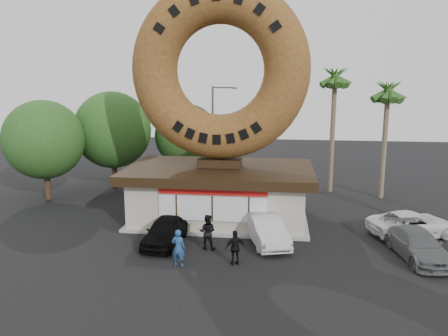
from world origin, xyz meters
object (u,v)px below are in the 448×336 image
car_white (413,224)px  person_right (235,248)px  giant_donut (220,70)px  car_grey (418,245)px  car_silver (266,229)px  person_center (207,232)px  car_black (165,231)px  street_lamp (215,129)px  donut_shop (220,191)px  person_left (178,248)px

car_white → person_right: bearing=100.3°
giant_donut → car_grey: bearing=-25.3°
person_right → car_silver: 3.29m
person_center → giant_donut: bearing=-83.9°
person_center → car_grey: 10.23m
car_white → giant_donut: bearing=62.9°
person_center → car_grey: size_ratio=0.39×
giant_donut → car_black: 9.78m
street_lamp → car_grey: bearing=-50.8°
street_lamp → person_right: 17.51m
person_right → car_grey: (8.61, 1.91, -0.15)m
street_lamp → car_white: size_ratio=1.64×
car_black → car_silver: (5.22, 0.86, 0.04)m
car_black → car_white: bearing=15.7°
car_black → car_white: (13.20, 2.96, -0.02)m
street_lamp → car_black: street_lamp is taller
giant_donut → car_grey: 14.10m
person_right → donut_shop: bearing=-98.4°
person_left → person_center: (0.97, 2.24, 0.03)m
street_lamp → car_white: 17.72m
person_center → car_white: 11.40m
street_lamp → person_center: size_ratio=4.43×
car_grey → street_lamp: bearing=119.9°
car_silver → car_grey: bearing=-25.9°
giant_donut → car_white: bearing=-8.6°
car_silver → car_grey: (7.31, -1.11, -0.07)m
giant_donut → street_lamp: (-1.86, 10.00, -4.54)m
donut_shop → car_black: donut_shop is taller
person_left → car_white: (11.86, 5.59, -0.20)m
donut_shop → person_right: donut_shop is taller
giant_donut → person_center: bearing=-89.5°
car_black → street_lamp: bearing=91.5°
giant_donut → car_white: size_ratio=2.14×
street_lamp → donut_shop: bearing=-79.5°
giant_donut → car_silver: (2.96, -3.75, -8.28)m
donut_shop → giant_donut: 7.26m
person_center → donut_shop: bearing=-83.9°
person_right → car_white: person_right is taller
person_left → car_black: size_ratio=0.42×
street_lamp → car_silver: size_ratio=1.78×
street_lamp → car_black: (-0.40, -14.61, -3.78)m
street_lamp → car_black: size_ratio=1.94×
person_right → car_white: 10.60m
car_grey → person_right: bearing=-176.8°
person_center → street_lamp: bearing=-77.2°
person_center → car_silver: bearing=-151.1°
car_grey → car_silver: bearing=162.1°
giant_donut → car_silver: 9.56m
car_black → car_grey: size_ratio=0.89×
donut_shop → giant_donut: size_ratio=1.07×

